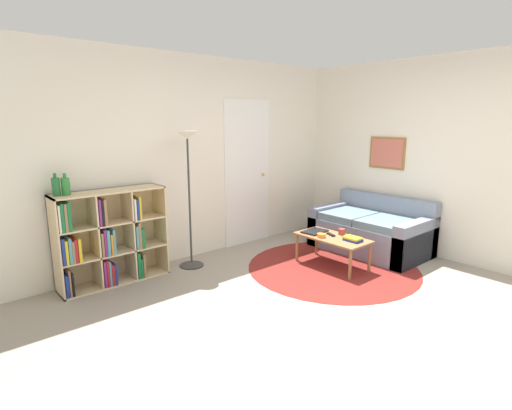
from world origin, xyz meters
TOP-DOWN VIEW (x-y plane):
  - ground_plane at (0.00, 0.00)m, footprint 14.00×14.00m
  - wall_back at (0.03, 2.45)m, footprint 7.52×0.11m
  - wall_right at (2.28, 1.21)m, footprint 0.08×5.43m
  - rug at (0.89, 0.91)m, footprint 2.09×2.09m
  - bookshelf at (-1.39, 2.25)m, footprint 1.19×0.34m
  - floor_lamp at (-0.41, 2.11)m, footprint 0.30×0.30m
  - couch at (1.85, 1.00)m, footprint 0.90×1.51m
  - coffee_table at (0.92, 0.96)m, footprint 0.46×0.91m
  - laptop at (0.91, 1.24)m, footprint 0.34×0.25m
  - bowl at (0.80, 1.03)m, footprint 0.10×0.10m
  - book_stack_on_table at (0.96, 0.69)m, footprint 0.14×0.21m
  - cup at (1.09, 0.94)m, footprint 0.08×0.08m
  - remote at (0.95, 1.01)m, footprint 0.09×0.15m
  - bottle_left at (-1.84, 2.26)m, footprint 0.08×0.08m
  - bottle_middle at (-1.75, 2.25)m, footprint 0.08×0.08m

SIDE VIEW (x-z plane):
  - ground_plane at x=0.00m, z-range 0.00..0.00m
  - rug at x=0.89m, z-range 0.00..0.01m
  - couch at x=1.85m, z-range -0.10..0.65m
  - coffee_table at x=0.92m, z-range 0.15..0.53m
  - laptop at x=0.91m, z-range 0.38..0.40m
  - remote at x=0.95m, z-range 0.38..0.40m
  - bowl at x=0.80m, z-range 0.38..0.43m
  - book_stack_on_table at x=0.96m, z-range 0.38..0.43m
  - cup at x=1.09m, z-range 0.38..0.46m
  - bookshelf at x=-1.39m, z-range -0.01..1.03m
  - bottle_middle at x=-1.75m, z-range 1.03..1.25m
  - bottle_left at x=-1.84m, z-range 1.03..1.26m
  - floor_lamp at x=-0.41m, z-range 0.44..2.11m
  - wall_back at x=0.03m, z-range -0.01..2.59m
  - wall_right at x=2.28m, z-range 0.00..2.60m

